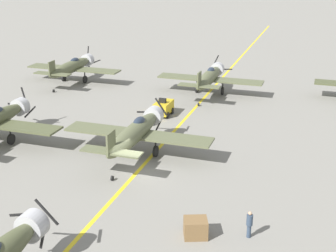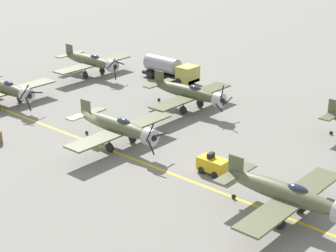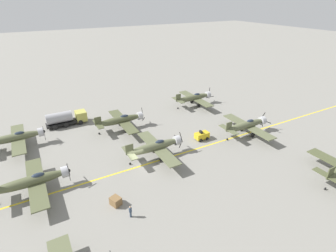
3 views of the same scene
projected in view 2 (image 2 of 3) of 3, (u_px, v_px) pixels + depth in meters
ground_plane at (84, 140)px, 54.54m from camera, size 400.00×400.00×0.00m
taxiway_stripe at (84, 140)px, 54.53m from camera, size 0.30×160.00×0.01m
airplane_near_center at (5, 88)px, 63.48m from camera, size 12.00×9.98×3.65m
airplane_mid_center at (118, 126)px, 52.36m from camera, size 12.00×9.98×3.65m
airplane_near_left at (92, 61)px, 74.69m from camera, size 12.00×9.98×3.65m
airplane_mid_left at (189, 93)px, 61.96m from camera, size 12.00×9.98×3.77m
airplane_far_center at (288, 194)px, 39.99m from camera, size 12.00×9.98×3.66m
fuel_tanker at (170, 69)px, 72.89m from camera, size 2.67×8.00×2.98m
tow_tractor at (213, 165)px, 47.44m from camera, size 1.57×2.60×1.79m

